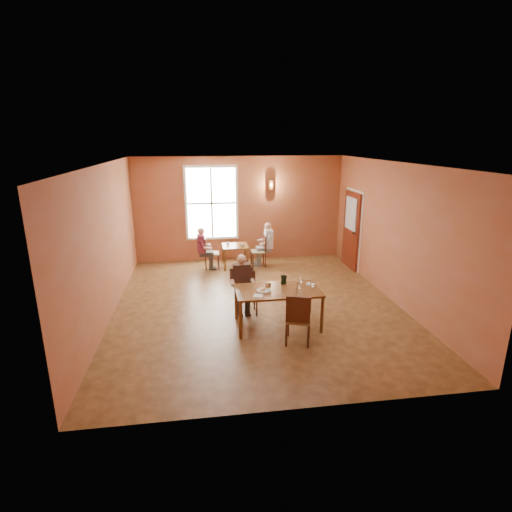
{
  "coord_description": "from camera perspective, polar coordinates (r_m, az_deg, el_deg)",
  "views": [
    {
      "loc": [
        -1.19,
        -7.9,
        3.47
      ],
      "look_at": [
        0.0,
        0.2,
        1.05
      ],
      "focal_mm": 28.0,
      "sensor_mm": 36.0,
      "label": 1
    }
  ],
  "objects": [
    {
      "name": "ground",
      "position": [
        8.71,
        0.19,
        -7.01
      ],
      "size": [
        6.0,
        7.0,
        0.01
      ],
      "primitive_type": "cube",
      "color": "brown",
      "rests_on": "ground"
    },
    {
      "name": "side_plate",
      "position": [
        7.85,
        7.77,
        -3.97
      ],
      "size": [
        0.19,
        0.19,
        0.01
      ],
      "primitive_type": "cylinder",
      "rotation": [
        0.0,
        0.0,
        0.21
      ],
      "color": "white",
      "rests_on": "main_table"
    },
    {
      "name": "door",
      "position": [
        11.27,
        13.39,
        3.61
      ],
      "size": [
        0.12,
        1.04,
        2.1
      ],
      "primitive_type": "cube",
      "color": "maroon",
      "rests_on": "ground"
    },
    {
      "name": "goblet_a",
      "position": [
        7.71,
        6.36,
        -3.67
      ],
      "size": [
        0.07,
        0.07,
        0.17
      ],
      "primitive_type": null,
      "rotation": [
        0.0,
        0.0,
        -0.05
      ],
      "color": "white",
      "rests_on": "main_table"
    },
    {
      "name": "chair_diner_main",
      "position": [
        8.16,
        -1.27,
        -5.43
      ],
      "size": [
        0.38,
        0.38,
        0.85
      ],
      "primitive_type": null,
      "rotation": [
        0.0,
        0.0,
        3.14
      ],
      "color": "#492710",
      "rests_on": "ground"
    },
    {
      "name": "napkin",
      "position": [
        7.23,
        0.29,
        -5.69
      ],
      "size": [
        0.21,
        0.21,
        0.01
      ],
      "primitive_type": "cube",
      "rotation": [
        0.0,
        0.0,
        -0.31
      ],
      "color": "white",
      "rests_on": "main_table"
    },
    {
      "name": "cup_a",
      "position": [
        10.94,
        -2.1,
        1.59
      ],
      "size": [
        0.13,
        0.13,
        0.08
      ],
      "primitive_type": "imported",
      "rotation": [
        0.0,
        0.0,
        0.32
      ],
      "color": "silver",
      "rests_on": "second_table"
    },
    {
      "name": "diner_white",
      "position": [
        11.15,
        0.48,
        1.49
      ],
      "size": [
        0.47,
        0.47,
        1.18
      ],
      "primitive_type": null,
      "rotation": [
        0.0,
        0.0,
        1.57
      ],
      "color": "silver",
      "rests_on": "ground"
    },
    {
      "name": "second_table",
      "position": [
        11.15,
        -2.98,
        -0.02
      ],
      "size": [
        0.71,
        0.71,
        0.62
      ],
      "primitive_type": null,
      "color": "brown",
      "rests_on": "ground"
    },
    {
      "name": "goblet_b",
      "position": [
        7.51,
        7.97,
        -4.28
      ],
      "size": [
        0.07,
        0.07,
        0.17
      ],
      "primitive_type": null,
      "rotation": [
        0.0,
        0.0,
        0.08
      ],
      "color": "white",
      "rests_on": "main_table"
    },
    {
      "name": "plate_food",
      "position": [
        7.44,
        1.07,
        -4.9
      ],
      "size": [
        0.27,
        0.27,
        0.03
      ],
      "primitive_type": "cylinder",
      "rotation": [
        0.0,
        0.0,
        0.03
      ],
      "color": "white",
      "rests_on": "main_table"
    },
    {
      "name": "sandwich",
      "position": [
        7.55,
        1.73,
        -4.31
      ],
      "size": [
        0.11,
        0.11,
        0.1
      ],
      "primitive_type": "cube",
      "rotation": [
        0.0,
        0.0,
        0.48
      ],
      "color": "tan",
      "rests_on": "main_table"
    },
    {
      "name": "knife",
      "position": [
        7.3,
        2.93,
        -5.49
      ],
      "size": [
        0.19,
        0.05,
        0.0
      ],
      "primitive_type": "cube",
      "rotation": [
        0.0,
        0.0,
        0.18
      ],
      "color": "white",
      "rests_on": "main_table"
    },
    {
      "name": "wall_right",
      "position": [
        9.16,
        19.14,
        3.12
      ],
      "size": [
        0.04,
        7.0,
        3.0
      ],
      "primitive_type": "cube",
      "color": "brown",
      "rests_on": "ground"
    },
    {
      "name": "cup_b",
      "position": [
        11.13,
        -4.03,
        1.81
      ],
      "size": [
        0.09,
        0.09,
        0.08
      ],
      "primitive_type": "imported",
      "rotation": [
        0.0,
        0.0,
        0.12
      ],
      "color": "silver",
      "rests_on": "second_table"
    },
    {
      "name": "diner_main",
      "position": [
        8.07,
        -1.25,
        -4.5
      ],
      "size": [
        0.46,
        0.46,
        1.16
      ],
      "primitive_type": null,
      "rotation": [
        0.0,
        0.0,
        3.14
      ],
      "color": "black",
      "rests_on": "ground"
    },
    {
      "name": "wall_sconce",
      "position": [
        11.56,
        2.15,
        10.14
      ],
      "size": [
        0.16,
        0.16,
        0.28
      ],
      "primitive_type": "cylinder",
      "color": "brown",
      "rests_on": "wall_back"
    },
    {
      "name": "chair_diner_maroon",
      "position": [
        11.07,
        -6.34,
        0.48
      ],
      "size": [
        0.39,
        0.39,
        0.88
      ],
      "primitive_type": null,
      "rotation": [
        0.0,
        0.0,
        -1.57
      ],
      "color": "brown",
      "rests_on": "ground"
    },
    {
      "name": "main_table",
      "position": [
        7.66,
        3.08,
        -7.41
      ],
      "size": [
        1.58,
        0.89,
        0.74
      ],
      "primitive_type": null,
      "color": "brown",
      "rests_on": "ground"
    },
    {
      "name": "goblet_c",
      "position": [
        7.38,
        6.05,
        -4.52
      ],
      "size": [
        0.09,
        0.09,
        0.19
      ],
      "primitive_type": null,
      "rotation": [
        0.0,
        0.0,
        0.18
      ],
      "color": "white",
      "rests_on": "main_table"
    },
    {
      "name": "wall_front",
      "position": [
        4.97,
        6.25,
        -7.0
      ],
      "size": [
        6.0,
        0.04,
        3.0
      ],
      "primitive_type": "cube",
      "color": "brown",
      "rests_on": "ground"
    },
    {
      "name": "menu_stand",
      "position": [
        7.78,
        3.98,
        -3.39
      ],
      "size": [
        0.12,
        0.09,
        0.18
      ],
      "primitive_type": "cube",
      "rotation": [
        0.0,
        0.0,
        0.34
      ],
      "color": "black",
      "rests_on": "main_table"
    },
    {
      "name": "chair_diner_white",
      "position": [
        11.19,
        0.33,
        0.76
      ],
      "size": [
        0.39,
        0.39,
        0.88
      ],
      "primitive_type": null,
      "rotation": [
        0.0,
        0.0,
        1.57
      ],
      "color": "brown",
      "rests_on": "ground"
    },
    {
      "name": "wall_left",
      "position": [
        8.34,
        -20.64,
        1.73
      ],
      "size": [
        0.04,
        7.0,
        3.0
      ],
      "primitive_type": "cube",
      "color": "brown",
      "rests_on": "ground"
    },
    {
      "name": "window",
      "position": [
        11.49,
        -6.36,
        7.5
      ],
      "size": [
        1.36,
        0.1,
        1.96
      ],
      "primitive_type": "cube",
      "color": "white",
      "rests_on": "wall_back"
    },
    {
      "name": "diner_maroon",
      "position": [
        11.04,
        -6.51,
        1.1
      ],
      "size": [
        0.45,
        0.45,
        1.13
      ],
      "primitive_type": null,
      "rotation": [
        0.0,
        0.0,
        -1.57
      ],
      "color": "#5E1417",
      "rests_on": "ground"
    },
    {
      "name": "wall_back",
      "position": [
        11.63,
        -2.37,
        6.7
      ],
      "size": [
        6.0,
        0.04,
        3.0
      ],
      "primitive_type": "cube",
      "color": "brown",
      "rests_on": "ground"
    },
    {
      "name": "ceiling",
      "position": [
        8.0,
        0.21,
        13.1
      ],
      "size": [
        6.0,
        7.0,
        0.04
      ],
      "primitive_type": "cube",
      "color": "white",
      "rests_on": "wall_back"
    },
    {
      "name": "chair_empty",
      "position": [
        7.07,
        6.09,
        -8.77
      ],
      "size": [
        0.52,
        0.52,
        0.94
      ],
      "primitive_type": null,
      "rotation": [
        0.0,
        0.0,
        -0.32
      ],
      "color": "#552A12",
      "rests_on": "ground"
    }
  ]
}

